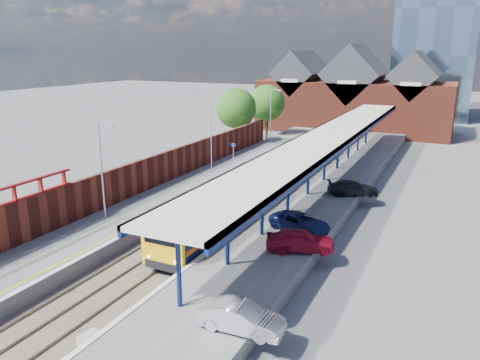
{
  "coord_description": "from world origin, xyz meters",
  "views": [
    {
      "loc": [
        16.14,
        -18.69,
        12.75
      ],
      "look_at": [
        0.4,
        14.29,
        2.6
      ],
      "focal_mm": 35.0,
      "sensor_mm": 36.0,
      "label": 1
    }
  ],
  "objects_px": {
    "parked_car_silver": "(241,318)",
    "lamp_post_b": "(103,165)",
    "parked_car_red": "(300,240)",
    "parked_car_blue": "(300,222)",
    "relay_cabinet": "(91,345)",
    "lamp_post_c": "(212,131)",
    "lamp_post_d": "(272,112)",
    "train": "(322,144)",
    "platform_sign": "(233,151)",
    "parked_car_dark": "(353,188)"
  },
  "relations": [
    {
      "from": "relay_cabinet",
      "to": "lamp_post_c",
      "type": "bearing_deg",
      "value": 118.66
    },
    {
      "from": "lamp_post_c",
      "to": "relay_cabinet",
      "type": "xyz_separation_m",
      "value": [
        9.13,
        -27.66,
        -4.49
      ]
    },
    {
      "from": "train",
      "to": "lamp_post_b",
      "type": "distance_m",
      "value": 29.62
    },
    {
      "from": "lamp_post_c",
      "to": "platform_sign",
      "type": "xyz_separation_m",
      "value": [
        1.36,
        2.0,
        -2.3
      ]
    },
    {
      "from": "parked_car_dark",
      "to": "relay_cabinet",
      "type": "relative_size",
      "value": 4.22
    },
    {
      "from": "lamp_post_b",
      "to": "parked_car_silver",
      "type": "height_order",
      "value": "lamp_post_b"
    },
    {
      "from": "lamp_post_d",
      "to": "platform_sign",
      "type": "xyz_separation_m",
      "value": [
        1.36,
        -14.0,
        -2.3
      ]
    },
    {
      "from": "train",
      "to": "platform_sign",
      "type": "height_order",
      "value": "platform_sign"
    },
    {
      "from": "parked_car_red",
      "to": "platform_sign",
      "type": "bearing_deg",
      "value": 15.11
    },
    {
      "from": "lamp_post_d",
      "to": "relay_cabinet",
      "type": "relative_size",
      "value": 7.0
    },
    {
      "from": "train",
      "to": "parked_car_red",
      "type": "distance_m",
      "value": 28.65
    },
    {
      "from": "parked_car_blue",
      "to": "relay_cabinet",
      "type": "distance_m",
      "value": 16.0
    },
    {
      "from": "parked_car_blue",
      "to": "lamp_post_c",
      "type": "bearing_deg",
      "value": 64.71
    },
    {
      "from": "lamp_post_b",
      "to": "lamp_post_d",
      "type": "xyz_separation_m",
      "value": [
        0.0,
        32.0,
        0.0
      ]
    },
    {
      "from": "lamp_post_d",
      "to": "parked_car_dark",
      "type": "height_order",
      "value": "lamp_post_d"
    },
    {
      "from": "relay_cabinet",
      "to": "parked_car_dark",
      "type": "bearing_deg",
      "value": 87.49
    },
    {
      "from": "train",
      "to": "lamp_post_d",
      "type": "distance_m",
      "value": 9.1
    },
    {
      "from": "lamp_post_d",
      "to": "parked_car_red",
      "type": "xyz_separation_m",
      "value": [
        14.49,
        -31.45,
        -3.29
      ]
    },
    {
      "from": "lamp_post_c",
      "to": "parked_car_silver",
      "type": "xyz_separation_m",
      "value": [
        14.86,
        -24.58,
        -3.36
      ]
    },
    {
      "from": "lamp_post_c",
      "to": "platform_sign",
      "type": "distance_m",
      "value": 3.34
    },
    {
      "from": "lamp_post_b",
      "to": "lamp_post_d",
      "type": "distance_m",
      "value": 32.0
    },
    {
      "from": "platform_sign",
      "to": "parked_car_silver",
      "type": "distance_m",
      "value": 29.83
    },
    {
      "from": "train",
      "to": "lamp_post_d",
      "type": "xyz_separation_m",
      "value": [
        -7.86,
        3.59,
        2.87
      ]
    },
    {
      "from": "platform_sign",
      "to": "parked_car_red",
      "type": "distance_m",
      "value": 21.86
    },
    {
      "from": "lamp_post_b",
      "to": "lamp_post_c",
      "type": "relative_size",
      "value": 1.0
    },
    {
      "from": "parked_car_silver",
      "to": "lamp_post_b",
      "type": "bearing_deg",
      "value": 57.24
    },
    {
      "from": "parked_car_silver",
      "to": "relay_cabinet",
      "type": "xyz_separation_m",
      "value": [
        -5.73,
        -3.08,
        -1.13
      ]
    },
    {
      "from": "parked_car_red",
      "to": "relay_cabinet",
      "type": "height_order",
      "value": "parked_car_red"
    },
    {
      "from": "parked_car_silver",
      "to": "parked_car_blue",
      "type": "bearing_deg",
      "value": 3.91
    },
    {
      "from": "parked_car_silver",
      "to": "platform_sign",
      "type": "bearing_deg",
      "value": 24.16
    },
    {
      "from": "parked_car_silver",
      "to": "parked_car_blue",
      "type": "distance_m",
      "value": 12.37
    },
    {
      "from": "lamp_post_b",
      "to": "lamp_post_d",
      "type": "height_order",
      "value": "same"
    },
    {
      "from": "relay_cabinet",
      "to": "lamp_post_b",
      "type": "bearing_deg",
      "value": 138.45
    },
    {
      "from": "lamp_post_c",
      "to": "parked_car_silver",
      "type": "height_order",
      "value": "lamp_post_c"
    },
    {
      "from": "parked_car_dark",
      "to": "platform_sign",
      "type": "bearing_deg",
      "value": 47.49
    },
    {
      "from": "parked_car_red",
      "to": "parked_car_dark",
      "type": "relative_size",
      "value": 0.97
    },
    {
      "from": "lamp_post_d",
      "to": "parked_car_dark",
      "type": "bearing_deg",
      "value": -51.44
    },
    {
      "from": "parked_car_dark",
      "to": "relay_cabinet",
      "type": "xyz_separation_m",
      "value": [
        -5.73,
        -25.02,
        -1.11
      ]
    },
    {
      "from": "lamp_post_b",
      "to": "parked_car_silver",
      "type": "xyz_separation_m",
      "value": [
        14.86,
        -8.58,
        -3.36
      ]
    },
    {
      "from": "lamp_post_c",
      "to": "parked_car_silver",
      "type": "bearing_deg",
      "value": -58.84
    },
    {
      "from": "lamp_post_b",
      "to": "relay_cabinet",
      "type": "distance_m",
      "value": 15.48
    },
    {
      "from": "parked_car_red",
      "to": "relay_cabinet",
      "type": "relative_size",
      "value": 4.11
    },
    {
      "from": "train",
      "to": "parked_car_dark",
      "type": "height_order",
      "value": "train"
    },
    {
      "from": "lamp_post_d",
      "to": "parked_car_blue",
      "type": "xyz_separation_m",
      "value": [
        13.42,
        -28.29,
        -3.4
      ]
    },
    {
      "from": "lamp_post_b",
      "to": "relay_cabinet",
      "type": "xyz_separation_m",
      "value": [
        9.13,
        -11.66,
        -4.49
      ]
    },
    {
      "from": "lamp_post_b",
      "to": "parked_car_red",
      "type": "xyz_separation_m",
      "value": [
        14.49,
        0.55,
        -3.29
      ]
    },
    {
      "from": "lamp_post_b",
      "to": "parked_car_red",
      "type": "bearing_deg",
      "value": 2.17
    },
    {
      "from": "train",
      "to": "parked_car_blue",
      "type": "bearing_deg",
      "value": -77.3
    },
    {
      "from": "parked_car_blue",
      "to": "parked_car_red",
      "type": "bearing_deg",
      "value": -144.15
    },
    {
      "from": "parked_car_silver",
      "to": "train",
      "type": "bearing_deg",
      "value": 7.96
    }
  ]
}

